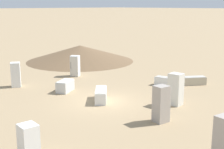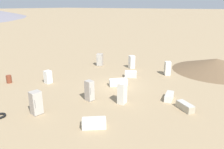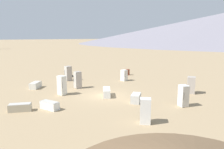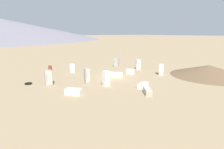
% 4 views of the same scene
% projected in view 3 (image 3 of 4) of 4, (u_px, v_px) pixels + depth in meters
% --- Properties ---
extents(ground_plane, '(1000.00, 1000.00, 0.00)m').
position_uv_depth(ground_plane, '(106.00, 96.00, 20.93)').
color(ground_plane, '#9E8460').
extents(discarded_fridge_0, '(1.80, 1.65, 0.67)m').
position_uv_depth(discarded_fridge_0, '(35.00, 85.00, 23.96)').
color(discarded_fridge_0, silver).
rests_on(discarded_fridge_0, ground_plane).
extents(discarded_fridge_1, '(0.85, 0.90, 1.87)m').
position_uv_depth(discarded_fridge_1, '(68.00, 73.00, 28.07)').
color(discarded_fridge_1, '#A89E93').
rests_on(discarded_fridge_1, ground_plane).
extents(discarded_fridge_2, '(1.00, 0.98, 1.68)m').
position_uv_depth(discarded_fridge_2, '(191.00, 85.00, 21.64)').
color(discarded_fridge_2, '#A89E93').
rests_on(discarded_fridge_2, ground_plane).
extents(discarded_fridge_3, '(1.59, 1.31, 0.75)m').
position_uv_depth(discarded_fridge_3, '(136.00, 98.00, 18.74)').
color(discarded_fridge_3, silver).
rests_on(discarded_fridge_3, ground_plane).
extents(discarded_fridge_4, '(0.79, 0.71, 1.84)m').
position_uv_depth(discarded_fridge_4, '(78.00, 80.00, 23.85)').
color(discarded_fridge_4, '#A89E93').
rests_on(discarded_fridge_4, ground_plane).
extents(discarded_fridge_5, '(0.66, 0.81, 1.87)m').
position_uv_depth(discarded_fridge_5, '(62.00, 85.00, 21.13)').
color(discarded_fridge_5, silver).
rests_on(discarded_fridge_5, ground_plane).
extents(discarded_fridge_6, '(1.70, 1.46, 0.59)m').
position_uv_depth(discarded_fridge_6, '(20.00, 107.00, 16.49)').
color(discarded_fridge_6, '#B2A88E').
rests_on(discarded_fridge_6, ground_plane).
extents(discarded_fridge_7, '(0.93, 0.93, 1.67)m').
position_uv_depth(discarded_fridge_7, '(145.00, 111.00, 14.09)').
color(discarded_fridge_7, white).
rests_on(discarded_fridge_7, ground_plane).
extents(discarded_fridge_8, '(0.90, 0.93, 1.74)m').
position_uv_depth(discarded_fridge_8, '(184.00, 96.00, 17.59)').
color(discarded_fridge_8, white).
rests_on(discarded_fridge_8, ground_plane).
extents(discarded_fridge_9, '(0.68, 0.77, 1.41)m').
position_uv_depth(discarded_fridge_9, '(124.00, 75.00, 28.00)').
color(discarded_fridge_9, white).
rests_on(discarded_fridge_9, ground_plane).
extents(discarded_fridge_10, '(0.90, 1.65, 0.63)m').
position_uv_depth(discarded_fridge_10, '(50.00, 105.00, 16.94)').
color(discarded_fridge_10, white).
rests_on(discarded_fridge_10, ground_plane).
extents(discarded_fridge_11, '(1.81, 1.82, 0.74)m').
position_uv_depth(discarded_fridge_11, '(107.00, 92.00, 20.71)').
color(discarded_fridge_11, white).
rests_on(discarded_fridge_11, ground_plane).
extents(scrap_tire, '(0.89, 0.89, 0.17)m').
position_uv_depth(scrap_tire, '(72.00, 76.00, 30.92)').
color(scrap_tire, black).
rests_on(scrap_tire, ground_plane).
extents(rusty_barrel, '(0.57, 0.57, 0.86)m').
position_uv_depth(rusty_barrel, '(128.00, 72.00, 32.25)').
color(rusty_barrel, brown).
rests_on(rusty_barrel, ground_plane).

